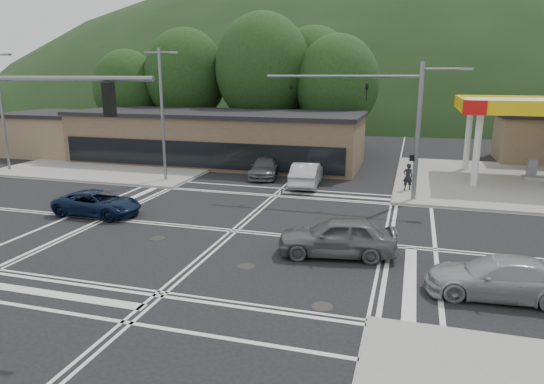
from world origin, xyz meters
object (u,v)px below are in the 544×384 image
(pedestrian, at_px, (408,177))
(car_blue_west, at_px, (98,203))
(car_silver_east, at_px, (499,277))
(car_queue_b, at_px, (330,160))
(car_queue_a, at_px, (307,174))
(car_northbound, at_px, (265,167))
(car_grey_center, at_px, (337,236))

(pedestrian, bearing_deg, car_blue_west, 15.75)
(car_blue_west, height_order, car_silver_east, car_silver_east)
(car_queue_b, bearing_deg, car_queue_a, 87.90)
(car_queue_b, height_order, car_northbound, car_queue_b)
(car_blue_west, relative_size, pedestrian, 2.73)
(car_silver_east, relative_size, car_northbound, 1.01)
(car_blue_west, distance_m, pedestrian, 18.60)
(car_queue_b, bearing_deg, car_silver_east, 116.15)
(car_silver_east, relative_size, car_queue_a, 0.97)
(car_silver_east, height_order, car_queue_b, car_queue_b)
(car_queue_a, xyz_separation_m, car_northbound, (-3.57, 2.15, -0.12))
(car_blue_west, distance_m, car_silver_east, 19.52)
(car_blue_west, relative_size, car_queue_b, 1.14)
(car_silver_east, bearing_deg, pedestrian, -170.38)
(car_northbound, bearing_deg, car_grey_center, -71.18)
(car_silver_east, xyz_separation_m, car_queue_b, (-9.28, 20.95, 0.00))
(car_silver_east, distance_m, pedestrian, 14.92)
(car_grey_center, bearing_deg, car_northbound, -161.84)
(car_grey_center, distance_m, car_queue_b, 18.98)
(car_silver_east, xyz_separation_m, car_queue_a, (-9.78, 14.43, 0.12))
(car_queue_b, bearing_deg, pedestrian, 135.54)
(car_queue_a, bearing_deg, car_grey_center, 103.61)
(car_blue_west, xyz_separation_m, car_silver_east, (18.97, -4.61, 0.05))
(car_queue_b, xyz_separation_m, car_northbound, (-4.06, -4.36, -0.01))
(car_queue_b, distance_m, car_northbound, 5.96)
(car_northbound, bearing_deg, car_silver_east, -60.11)
(car_queue_b, bearing_deg, car_northbound, 49.28)
(car_silver_east, height_order, car_northbound, car_silver_east)
(car_blue_west, relative_size, car_grey_center, 0.96)
(car_queue_a, bearing_deg, pedestrian, 176.62)
(car_northbound, bearing_deg, car_queue_a, -40.03)
(car_blue_west, distance_m, car_grey_center, 13.35)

